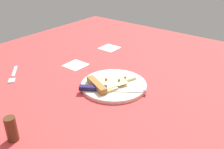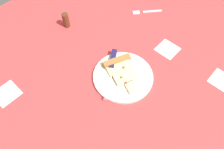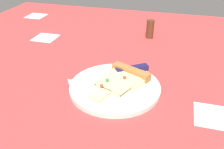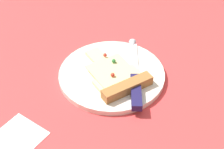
# 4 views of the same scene
# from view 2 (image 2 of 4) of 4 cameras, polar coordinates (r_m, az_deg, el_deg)

# --- Properties ---
(ground_plane) EXTENTS (1.55, 1.55, 0.03)m
(ground_plane) POSITION_cam_2_polar(r_m,az_deg,el_deg) (0.88, 2.96, -1.29)
(ground_plane) COLOR #D13838
(ground_plane) RESTS_ON ground
(plate) EXTENTS (0.25, 0.25, 0.01)m
(plate) POSITION_cam_2_polar(r_m,az_deg,el_deg) (0.86, 3.23, -0.44)
(plate) COLOR silver
(plate) RESTS_ON ground_plane
(pizza_slice) EXTENTS (0.15, 0.19, 0.02)m
(pizza_slice) POSITION_cam_2_polar(r_m,az_deg,el_deg) (0.86, 2.52, 1.42)
(pizza_slice) COLOR beige
(pizza_slice) RESTS_ON plate
(knife) EXTENTS (0.21, 0.15, 0.02)m
(knife) POSITION_cam_2_polar(r_m,az_deg,el_deg) (0.87, -0.19, 1.80)
(knife) COLOR silver
(knife) RESTS_ON plate
(pepper_shaker) EXTENTS (0.03, 0.03, 0.07)m
(pepper_shaker) POSITION_cam_2_polar(r_m,az_deg,el_deg) (1.06, -12.49, 14.30)
(pepper_shaker) COLOR #4C2D19
(pepper_shaker) RESTS_ON ground_plane
(fork) EXTENTS (0.13, 0.11, 0.01)m
(fork) POSITION_cam_2_polar(r_m,az_deg,el_deg) (1.14, 9.16, 16.64)
(fork) COLOR silver
(fork) RESTS_ON ground_plane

